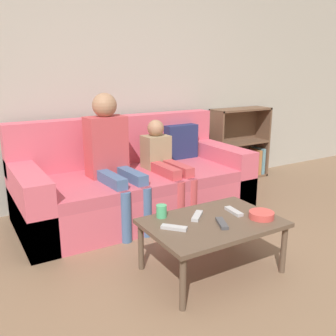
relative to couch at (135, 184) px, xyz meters
name	(u,v)px	position (x,y,z in m)	size (l,w,h in m)	color
ground_plane	(275,323)	(-0.05, -1.89, -0.29)	(22.00, 22.00, 0.00)	#84664C
wall_back	(104,75)	(-0.05, 0.57, 1.01)	(12.00, 0.06, 2.60)	#B7B2A8
couch	(135,184)	(0.00, 0.00, 0.00)	(2.17, 0.99, 0.91)	#DB5B70
bookshelf	(237,153)	(1.64, 0.41, 0.03)	(0.78, 0.28, 0.89)	brown
coffee_table	(212,226)	(-0.01, -1.25, 0.05)	(0.90, 0.62, 0.38)	brown
person_adult	(111,151)	(-0.27, -0.10, 0.38)	(0.37, 0.69, 1.17)	#476693
person_child	(165,162)	(0.24, -0.17, 0.22)	(0.26, 0.67, 0.90)	#C6474C
cup_near	(161,211)	(-0.28, -1.02, 0.13)	(0.07, 0.07, 0.09)	#4CB77A
tv_remote_0	(174,228)	(-0.31, -1.23, 0.10)	(0.15, 0.16, 0.02)	#B7B7BC
tv_remote_1	(234,211)	(0.20, -1.21, 0.10)	(0.06, 0.17, 0.02)	#B7B7BC
tv_remote_2	(222,223)	(0.00, -1.34, 0.10)	(0.11, 0.17, 0.02)	#47474C
tv_remote_3	(197,216)	(-0.07, -1.15, 0.10)	(0.16, 0.15, 0.02)	#B7B7BC
snack_bowl	(261,215)	(0.31, -1.38, 0.11)	(0.17, 0.17, 0.05)	#DB4C47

